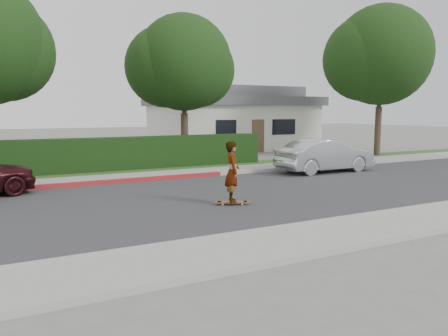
{
  "coord_description": "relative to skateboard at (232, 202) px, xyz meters",
  "views": [
    {
      "loc": [
        -7.07,
        -11.72,
        2.64
      ],
      "look_at": [
        -1.26,
        -0.63,
        1.0
      ],
      "focal_mm": 35.0,
      "sensor_mm": 36.0,
      "label": 1
    }
  ],
  "objects": [
    {
      "name": "tree_right",
      "position": [
        13.75,
        7.82,
        5.54
      ],
      "size": [
        6.32,
        5.6,
        8.56
      ],
      "color": "#33261C",
      "rests_on": "ground"
    },
    {
      "name": "car_silver",
      "position": [
        6.81,
        4.05,
        0.64
      ],
      "size": [
        4.41,
        1.56,
        1.45
      ],
      "primitive_type": "imported",
      "rotation": [
        0.0,
        0.0,
        1.57
      ],
      "color": "silver",
      "rests_on": "ground"
    },
    {
      "name": "curb_near",
      "position": [
        1.26,
        -2.97,
        -0.01
      ],
      "size": [
        60.0,
        0.2,
        0.15
      ],
      "primitive_type": "cube",
      "color": "#9E9E99",
      "rests_on": "ground"
    },
    {
      "name": "curb_far",
      "position": [
        1.26,
        5.23,
        -0.01
      ],
      "size": [
        60.0,
        0.2,
        0.15
      ],
      "primitive_type": "cube",
      "color": "#9E9E99",
      "rests_on": "ground"
    },
    {
      "name": "ground",
      "position": [
        1.26,
        1.13,
        -0.09
      ],
      "size": [
        120.0,
        120.0,
        0.0
      ],
      "primitive_type": "plane",
      "color": "slate",
      "rests_on": "ground"
    },
    {
      "name": "house",
      "position": [
        9.26,
        17.13,
        2.01
      ],
      "size": [
        10.6,
        8.6,
        4.3
      ],
      "color": "beige",
      "rests_on": "ground"
    },
    {
      "name": "sidewalk_near",
      "position": [
        1.26,
        -3.87,
        -0.03
      ],
      "size": [
        60.0,
        1.6,
        0.12
      ],
      "primitive_type": "cube",
      "color": "gray",
      "rests_on": "ground"
    },
    {
      "name": "road",
      "position": [
        1.26,
        1.13,
        -0.08
      ],
      "size": [
        60.0,
        8.0,
        0.01
      ],
      "primitive_type": "cube",
      "color": "#2D2D30",
      "rests_on": "ground"
    },
    {
      "name": "curb_red_section",
      "position": [
        -3.74,
        5.23,
        -0.01
      ],
      "size": [
        12.0,
        0.21,
        0.15
      ],
      "primitive_type": "cube",
      "color": "maroon",
      "rests_on": "ground"
    },
    {
      "name": "skateboarder",
      "position": [
        0.0,
        0.0,
        0.86
      ],
      "size": [
        0.59,
        0.72,
        1.7
      ],
      "primitive_type": "imported",
      "rotation": [
        0.0,
        0.0,
        1.22
      ],
      "color": "white",
      "rests_on": "skateboard"
    },
    {
      "name": "skateboard",
      "position": [
        0.0,
        0.0,
        0.0
      ],
      "size": [
        1.02,
        0.61,
        0.1
      ],
      "rotation": [
        0.0,
        0.0,
        -0.43
      ],
      "color": "gold",
      "rests_on": "ground"
    },
    {
      "name": "tree_center",
      "position": [
        2.75,
        10.32,
        4.81
      ],
      "size": [
        5.66,
        4.84,
        7.44
      ],
      "color": "#33261C",
      "rests_on": "ground"
    },
    {
      "name": "planting_strip",
      "position": [
        1.26,
        7.73,
        -0.04
      ],
      "size": [
        60.0,
        1.6,
        0.1
      ],
      "primitive_type": "cube",
      "color": "#2D4C1E",
      "rests_on": "ground"
    },
    {
      "name": "sidewalk_far",
      "position": [
        1.26,
        6.13,
        -0.03
      ],
      "size": [
        60.0,
        1.6,
        0.12
      ],
      "primitive_type": "cube",
      "color": "gray",
      "rests_on": "ground"
    },
    {
      "name": "hedge",
      "position": [
        -1.74,
        8.33,
        0.66
      ],
      "size": [
        15.0,
        1.0,
        1.5
      ],
      "primitive_type": "cube",
      "color": "black",
      "rests_on": "ground"
    }
  ]
}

